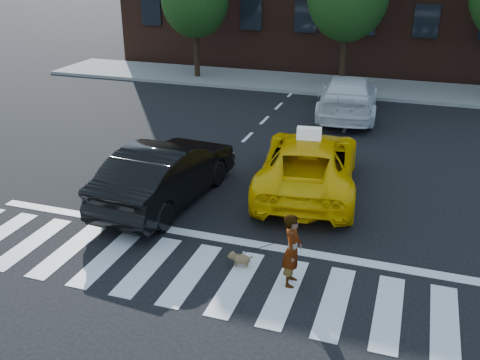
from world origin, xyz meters
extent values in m
plane|color=black|center=(0.00, 0.00, 0.00)|extent=(120.00, 120.00, 0.00)
cube|color=silver|center=(0.00, 0.00, 0.01)|extent=(13.00, 2.40, 0.01)
cube|color=silver|center=(0.00, 1.60, 0.01)|extent=(12.00, 0.30, 0.01)
cube|color=slate|center=(0.00, 17.50, 0.07)|extent=(30.00, 4.00, 0.15)
cylinder|color=black|center=(-7.00, 17.00, 1.62)|extent=(0.28, 0.28, 3.25)
cylinder|color=black|center=(0.50, 17.00, 1.77)|extent=(0.28, 0.28, 3.55)
imported|color=#FDC305|center=(1.40, 5.05, 0.77)|extent=(3.23, 5.83, 1.55)
imported|color=black|center=(-2.00, 3.08, 0.82)|extent=(2.13, 5.12, 1.65)
imported|color=silver|center=(1.40, 12.71, 0.81)|extent=(2.71, 5.72, 1.61)
imported|color=#999999|center=(2.05, 0.34, 0.78)|extent=(0.40, 0.58, 1.55)
ellipsoid|color=#956D4C|center=(0.90, 0.63, 0.18)|extent=(0.42, 0.26, 0.22)
sphere|color=#956D4C|center=(0.71, 0.61, 0.23)|extent=(0.18, 0.18, 0.17)
sphere|color=#956D4C|center=(0.64, 0.60, 0.20)|extent=(0.09, 0.09, 0.08)
cylinder|color=#956D4C|center=(1.09, 0.65, 0.23)|extent=(0.12, 0.05, 0.10)
sphere|color=#956D4C|center=(0.70, 0.66, 0.28)|extent=(0.06, 0.06, 0.06)
sphere|color=#956D4C|center=(0.71, 0.55, 0.28)|extent=(0.06, 0.06, 0.06)
cylinder|color=#956D4C|center=(0.79, 0.57, 0.05)|extent=(0.05, 0.05, 0.11)
cylinder|color=#956D4C|center=(0.78, 0.66, 0.05)|extent=(0.05, 0.05, 0.11)
cylinder|color=#956D4C|center=(1.02, 0.60, 0.05)|extent=(0.05, 0.05, 0.11)
cylinder|color=#956D4C|center=(1.01, 0.69, 0.05)|extent=(0.05, 0.05, 0.11)
cube|color=white|center=(1.40, 4.85, 1.71)|extent=(0.68, 0.36, 0.32)
camera|label=1|loc=(3.99, -8.63, 6.23)|focal=40.00mm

